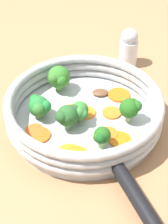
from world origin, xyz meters
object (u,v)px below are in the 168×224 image
carrot_slice_9 (120,140)px  mushroom_piece_0 (100,92)px  carrot_slice_2 (76,155)px  carrot_slice_8 (86,113)px  broccoli_floret_1 (59,78)px  broccoli_floret_0 (81,112)px  broccoli_floret_5 (66,115)px  salt_shaker (129,47)px  carrot_slice_7 (107,135)px  carrot_slice_0 (35,130)px  carrot_slice_1 (112,113)px  carrot_slice_6 (39,135)px  broccoli_floret_4 (130,108)px  broccoli_floret_2 (39,106)px  skillet (84,121)px  broccoli_floret_3 (101,137)px  carrot_slice_3 (75,109)px  carrot_slice_4 (118,95)px  carrot_slice_5 (69,153)px

carrot_slice_9 → mushroom_piece_0: mushroom_piece_0 is taller
carrot_slice_2 → carrot_slice_8: carrot_slice_2 is taller
broccoli_floret_1 → broccoli_floret_0: bearing=72.0°
broccoli_floret_5 → salt_shaker: salt_shaker is taller
carrot_slice_7 → carrot_slice_8: carrot_slice_7 is taller
carrot_slice_0 → carrot_slice_1: size_ratio=0.94×
carrot_slice_7 → mushroom_piece_0: size_ratio=1.06×
carrot_slice_8 → mushroom_piece_0: size_ratio=1.11×
carrot_slice_6 → broccoli_floret_5: bearing=161.8°
broccoli_floret_0 → mushroom_piece_0: size_ratio=1.30×
carrot_slice_1 → carrot_slice_2: carrot_slice_2 is taller
broccoli_floret_4 → carrot_slice_7: bearing=-0.6°
broccoli_floret_0 → broccoli_floret_2: broccoli_floret_2 is taller
skillet → carrot_slice_0: carrot_slice_0 is taller
broccoli_floret_4 → broccoli_floret_0: bearing=-39.7°
broccoli_floret_4 → broccoli_floret_5: size_ratio=0.98×
skillet → broccoli_floret_5: bearing=-4.1°
skillet → broccoli_floret_0: size_ratio=6.48×
broccoli_floret_0 → broccoli_floret_3: (0.02, 0.07, -0.00)m
broccoli_floret_4 → broccoli_floret_5: bearing=-34.7°
broccoli_floret_5 → salt_shaker: 0.27m
carrot_slice_1 → broccoli_floret_5: (0.09, -0.03, 0.03)m
carrot_slice_0 → broccoli_floret_5: broccoli_floret_5 is taller
skillet → broccoli_floret_2: bearing=-45.6°
broccoli_floret_5 → mushroom_piece_0: size_ratio=1.55×
skillet → carrot_slice_3: 0.03m
carrot_slice_4 → broccoli_floret_1: broccoli_floret_1 is taller
carrot_slice_7 → broccoli_floret_1: 0.17m
carrot_slice_2 → salt_shaker: 0.33m
carrot_slice_6 → broccoli_floret_5: broccoli_floret_5 is taller
broccoli_floret_0 → mushroom_piece_0: broccoli_floret_0 is taller
carrot_slice_0 → broccoli_floret_5: bearing=147.1°
carrot_slice_4 → carrot_slice_6: (0.19, -0.02, -0.00)m
carrot_slice_5 → broccoli_floret_5: broccoli_floret_5 is taller
broccoli_floret_2 → broccoli_floret_0: bearing=124.4°
carrot_slice_4 → carrot_slice_7: bearing=33.2°
broccoli_floret_1 → carrot_slice_7: bearing=81.8°
carrot_slice_2 → carrot_slice_3: 0.12m
broccoli_floret_2 → broccoli_floret_1: bearing=-155.4°
broccoli_floret_2 → carrot_slice_3: bearing=154.8°
mushroom_piece_0 → carrot_slice_4: bearing=130.6°
broccoli_floret_2 → carrot_slice_6: bearing=49.4°
carrot_slice_3 → carrot_slice_8: 0.03m
carrot_slice_3 → carrot_slice_8: size_ratio=0.96×
carrot_slice_4 → broccoli_floret_5: size_ratio=0.88×
carrot_slice_1 → broccoli_floret_0: bearing=-19.2°
skillet → salt_shaker: (-0.22, -0.08, 0.04)m
broccoli_floret_2 → carrot_slice_4: bearing=159.7°
broccoli_floret_0 → broccoli_floret_3: 0.07m
salt_shaker → carrot_slice_1: bearing=32.9°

